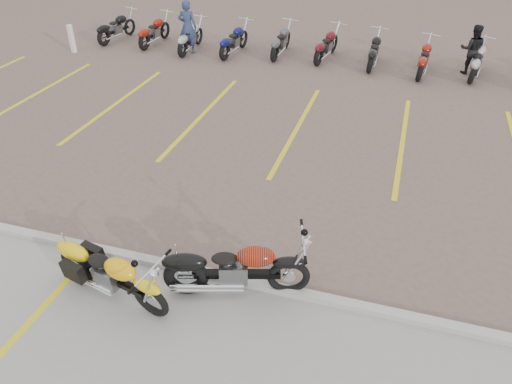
% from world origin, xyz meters
% --- Properties ---
extents(ground, '(100.00, 100.00, 0.00)m').
position_xyz_m(ground, '(0.00, 0.00, 0.00)').
color(ground, '#715C51').
rests_on(ground, ground).
extents(curb, '(60.00, 0.18, 0.12)m').
position_xyz_m(curb, '(0.00, -2.00, 0.06)').
color(curb, '#ADAAA3').
rests_on(curb, ground).
extents(parking_stripes, '(38.00, 5.50, 0.01)m').
position_xyz_m(parking_stripes, '(0.00, 4.00, 0.00)').
color(parking_stripes, yellow).
rests_on(parking_stripes, ground).
extents(yellow_cruiser, '(2.19, 0.66, 0.92)m').
position_xyz_m(yellow_cruiser, '(-1.39, -2.83, 0.45)').
color(yellow_cruiser, black).
rests_on(yellow_cruiser, ground).
extents(flame_cruiser, '(2.26, 0.82, 0.96)m').
position_xyz_m(flame_cruiser, '(0.43, -2.22, 0.47)').
color(flame_cruiser, black).
rests_on(flame_cruiser, ground).
extents(person_a, '(0.71, 0.49, 1.87)m').
position_xyz_m(person_a, '(-5.29, 9.00, 0.93)').
color(person_a, navy).
rests_on(person_a, ground).
extents(person_b, '(0.77, 0.60, 1.58)m').
position_xyz_m(person_b, '(4.43, 9.75, 0.79)').
color(person_b, black).
rests_on(person_b, ground).
extents(bollard, '(0.19, 0.19, 1.00)m').
position_xyz_m(bollard, '(-9.38, 7.74, 0.50)').
color(bollard, white).
rests_on(bollard, ground).
extents(bg_bike_row, '(20.56, 2.04, 1.10)m').
position_xyz_m(bg_bike_row, '(1.29, 9.46, 0.55)').
color(bg_bike_row, black).
rests_on(bg_bike_row, ground).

